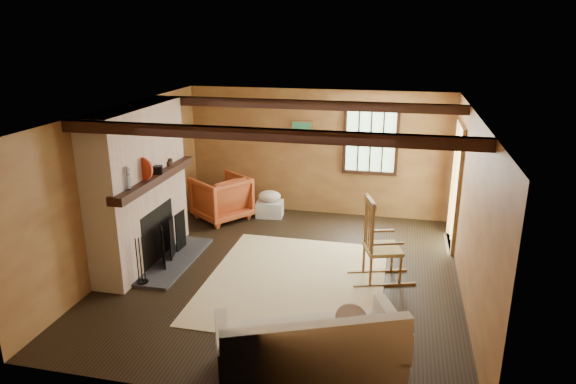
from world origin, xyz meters
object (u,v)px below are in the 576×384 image
(sofa, at_px, (311,350))
(laundry_basket, at_px, (270,209))
(fireplace, at_px, (141,193))
(armchair, at_px, (221,198))
(rocking_chair, at_px, (380,246))

(sofa, bearing_deg, laundry_basket, 87.04)
(fireplace, distance_m, armchair, 2.16)
(fireplace, relative_size, rocking_chair, 1.93)
(fireplace, bearing_deg, rocking_chair, 2.03)
(sofa, xyz_separation_m, armchair, (-2.48, 4.15, 0.14))
(fireplace, height_order, rocking_chair, fireplace)
(laundry_basket, xyz_separation_m, armchair, (-0.86, -0.33, 0.27))
(laundry_basket, distance_m, armchair, 0.96)
(sofa, distance_m, laundry_basket, 4.76)
(sofa, height_order, laundry_basket, sofa)
(armchair, bearing_deg, sofa, 67.28)
(rocking_chair, xyz_separation_m, laundry_basket, (-2.18, 2.18, -0.37))
(sofa, bearing_deg, fireplace, 121.42)
(fireplace, bearing_deg, armchair, 74.86)
(fireplace, bearing_deg, laundry_basket, 58.76)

